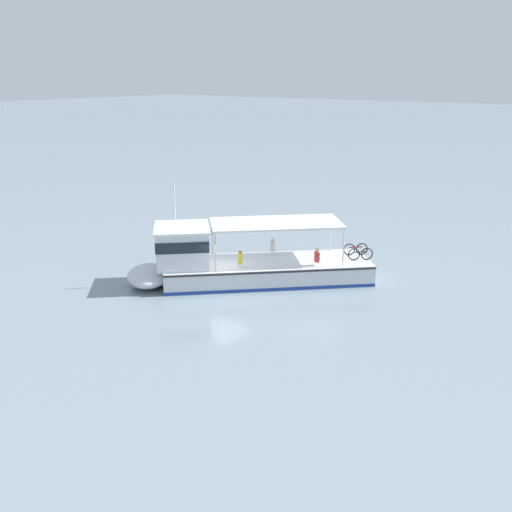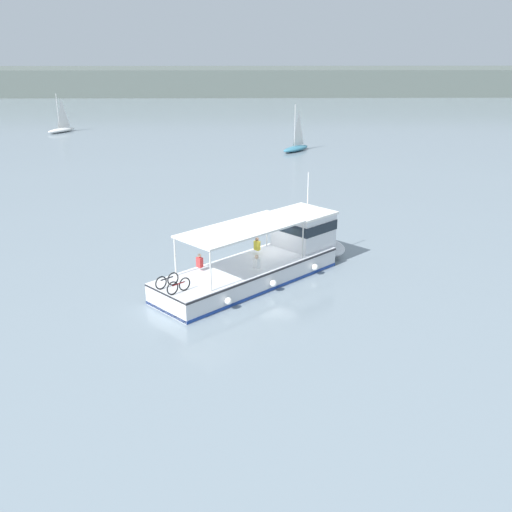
# 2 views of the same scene
# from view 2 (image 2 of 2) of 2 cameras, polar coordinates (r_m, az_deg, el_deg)

# --- Properties ---
(ground_plane) EXTENTS (400.00, 400.00, 0.00)m
(ground_plane) POSITION_cam_2_polar(r_m,az_deg,el_deg) (33.42, 1.74, -1.18)
(ground_plane) COLOR gray
(distant_shoreline) EXTENTS (400.00, 28.00, 6.14)m
(distant_shoreline) POSITION_cam_2_polar(r_m,az_deg,el_deg) (154.06, -0.44, 16.70)
(distant_shoreline) COLOR #515B56
(distant_shoreline) RESTS_ON ground
(ferry_main) EXTENTS (11.35, 10.99, 5.32)m
(ferry_main) POSITION_cam_2_polar(r_m,az_deg,el_deg) (32.00, 1.30, -0.21)
(ferry_main) COLOR silver
(ferry_main) RESTS_ON ground
(sailboat_far_right) EXTENTS (4.03, 4.66, 5.40)m
(sailboat_far_right) POSITION_cam_2_polar(r_m,az_deg,el_deg) (70.57, 3.91, 10.59)
(sailboat_far_right) COLOR teal
(sailboat_far_right) RESTS_ON ground
(sailboat_horizon_east) EXTENTS (3.63, 4.85, 5.40)m
(sailboat_horizon_east) POSITION_cam_2_polar(r_m,az_deg,el_deg) (90.17, -18.40, 11.70)
(sailboat_horizon_east) COLOR white
(sailboat_horizon_east) RESTS_ON ground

